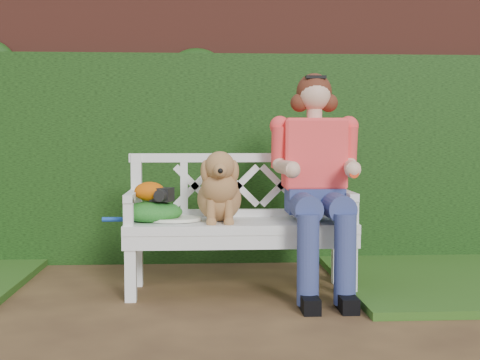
{
  "coord_description": "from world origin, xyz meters",
  "views": [
    {
      "loc": [
        0.15,
        -3.58,
        1.05
      ],
      "look_at": [
        0.39,
        0.63,
        0.75
      ],
      "focal_mm": 48.0,
      "sensor_mm": 36.0,
      "label": 1
    }
  ],
  "objects": [
    {
      "name": "ivy_hedge",
      "position": [
        0.0,
        1.68,
        0.85
      ],
      "size": [
        10.0,
        0.18,
        1.7
      ],
      "primitive_type": "cube",
      "color": "#275A18",
      "rests_on": "ground"
    },
    {
      "name": "seated_woman",
      "position": [
        0.89,
        0.61,
        0.73
      ],
      "size": [
        0.87,
        0.99,
        1.46
      ],
      "primitive_type": null,
      "rotation": [
        0.0,
        0.0,
        0.37
      ],
      "color": "red",
      "rests_on": "ground"
    },
    {
      "name": "ground",
      "position": [
        0.0,
        0.0,
        0.0
      ],
      "size": [
        60.0,
        60.0,
        0.0
      ],
      "primitive_type": "plane",
      "color": "#402B1B"
    },
    {
      "name": "brick_wall",
      "position": [
        0.0,
        1.9,
        1.1
      ],
      "size": [
        10.0,
        0.3,
        2.2
      ],
      "primitive_type": "cube",
      "color": "brown",
      "rests_on": "ground"
    },
    {
      "name": "dog",
      "position": [
        0.26,
        0.59,
        0.71
      ],
      "size": [
        0.43,
        0.5,
        0.47
      ],
      "primitive_type": null,
      "rotation": [
        0.0,
        0.0,
        -0.32
      ],
      "color": "#9A6521",
      "rests_on": "garden_bench"
    },
    {
      "name": "garden_bench",
      "position": [
        0.39,
        0.63,
        0.24
      ],
      "size": [
        1.58,
        0.61,
        0.48
      ],
      "primitive_type": null,
      "rotation": [
        0.0,
        0.0,
        -0.0
      ],
      "color": "white",
      "rests_on": "ground"
    },
    {
      "name": "baseball_glove",
      "position": [
        -0.2,
        0.62,
        0.68
      ],
      "size": [
        0.21,
        0.17,
        0.13
      ],
      "primitive_type": "ellipsoid",
      "rotation": [
        0.0,
        0.0,
        -0.09
      ],
      "color": "#C35106",
      "rests_on": "green_bag"
    },
    {
      "name": "camera_item",
      "position": [
        -0.12,
        0.6,
        0.66
      ],
      "size": [
        0.16,
        0.14,
        0.09
      ],
      "primitive_type": "cube",
      "rotation": [
        0.0,
        0.0,
        -0.39
      ],
      "color": "black",
      "rests_on": "green_bag"
    },
    {
      "name": "tennis_racket",
      "position": [
        -0.07,
        0.61,
        0.5
      ],
      "size": [
        0.68,
        0.29,
        0.03
      ],
      "primitive_type": null,
      "rotation": [
        0.0,
        0.0,
        -0.01
      ],
      "color": "beige",
      "rests_on": "garden_bench"
    },
    {
      "name": "green_bag",
      "position": [
        -0.18,
        0.61,
        0.55
      ],
      "size": [
        0.48,
        0.43,
        0.14
      ],
      "primitive_type": null,
      "rotation": [
        0.0,
        0.0,
        -0.39
      ],
      "color": "#21841E",
      "rests_on": "garden_bench"
    }
  ]
}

